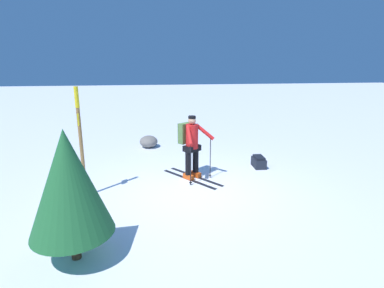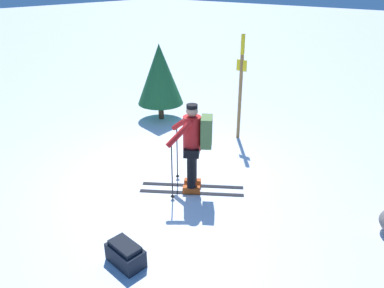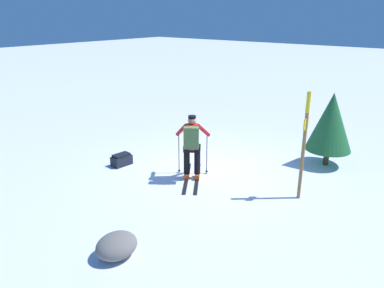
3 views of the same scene
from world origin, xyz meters
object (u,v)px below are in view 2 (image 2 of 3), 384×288
dropped_backpack (126,254)px  trail_marker (241,79)px  skier (194,143)px  pine_tree (160,74)px

dropped_backpack → trail_marker: trail_marker is taller
skier → pine_tree: bearing=-36.8°
pine_tree → skier: bearing=143.2°
trail_marker → pine_tree: (2.26, 0.23, -0.20)m
pine_tree → trail_marker: bearing=-174.2°
trail_marker → skier: bearing=105.8°
trail_marker → pine_tree: 2.29m
dropped_backpack → pine_tree: bearing=-50.8°
dropped_backpack → trail_marker: bearing=-75.1°
skier → trail_marker: bearing=-74.2°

